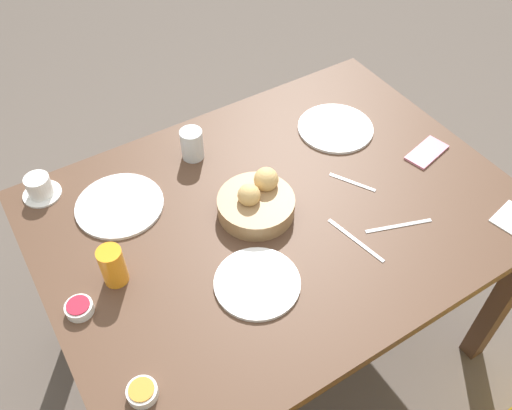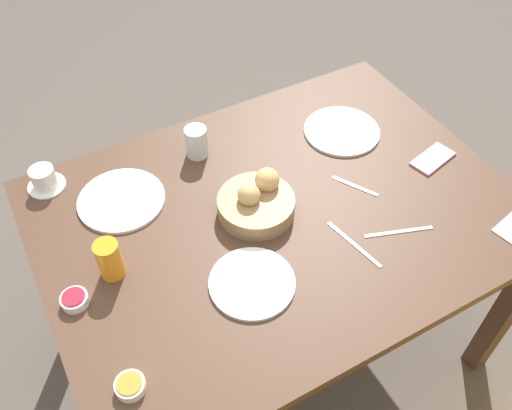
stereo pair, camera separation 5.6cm
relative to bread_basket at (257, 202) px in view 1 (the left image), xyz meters
The scene contains 15 objects.
ground_plane 0.81m from the bread_basket, 153.19° to the left, with size 10.00×10.00×0.00m, color #564C44.
dining_table 0.15m from the bread_basket, 153.19° to the left, with size 1.37×1.01×0.77m.
bread_basket is the anchor object (origin of this frame).
plate_near_left 0.45m from the bread_basket, 157.93° to the right, with size 0.25×0.25×0.01m.
plate_near_right 0.40m from the bread_basket, 34.10° to the right, with size 0.26×0.26×0.01m.
plate_far_center 0.26m from the bread_basket, 58.44° to the left, with size 0.23×0.23×0.01m.
juice_glass 0.44m from the bread_basket, ahead, with size 0.06×0.06×0.12m.
water_tumbler 0.31m from the bread_basket, 80.82° to the right, with size 0.07×0.07×0.10m.
coffee_cup 0.64m from the bread_basket, 37.51° to the right, with size 0.11×0.11×0.07m.
jam_bowl_berry 0.55m from the bread_basket, ahead, with size 0.07×0.07×0.03m.
jam_bowl_honey 0.61m from the bread_basket, 33.35° to the left, with size 0.07×0.07×0.03m.
fork_silver 0.41m from the bread_basket, 139.68° to the left, with size 0.19×0.08×0.00m.
knife_silver 0.30m from the bread_basket, 126.06° to the left, with size 0.05×0.20×0.00m.
spoon_coffee 0.32m from the bread_basket, 169.25° to the left, with size 0.08×0.14×0.00m.
cell_phone 0.60m from the bread_basket, behind, with size 0.16×0.11×0.01m.
Camera 1 is at (0.61, 0.86, 1.96)m, focal length 38.00 mm.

